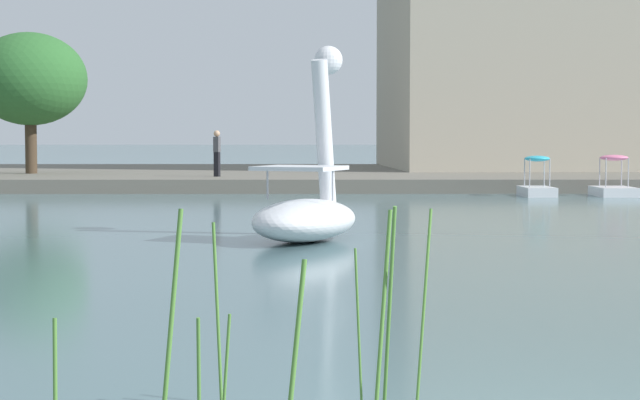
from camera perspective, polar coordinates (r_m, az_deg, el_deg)
name	(u,v)px	position (r m, az deg, el deg)	size (l,w,h in m)	color
shore_bank_far	(347,176)	(48.22, 1.47, 1.30)	(118.53, 20.61, 0.51)	#6B665B
swan_boat	(307,206)	(21.05, -0.70, -0.31)	(2.83, 3.64, 3.92)	white
pedal_boat_cyan	(537,184)	(37.25, 11.49, 0.83)	(1.05, 1.91, 1.38)	white
pedal_boat_pink	(614,185)	(37.87, 15.39, 0.78)	(1.28, 1.96, 1.41)	white
tree_sapling_by_fence	(30,79)	(45.70, -15.21, 6.22)	(6.23, 6.14, 5.79)	#423323
person_on_path	(217,151)	(40.93, -5.52, 2.59)	(0.28, 0.27, 1.76)	black
apartment_block	(570,16)	(54.31, 13.19, 9.54)	(17.55, 13.99, 14.79)	#B2A893
reed_clump_foreground	(278,337)	(7.43, -2.24, -7.32)	(2.52, 1.15, 1.59)	#4C7F33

